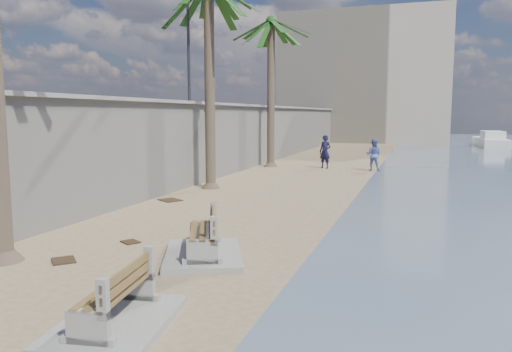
# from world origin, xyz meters

# --- Properties ---
(ground_plane) EXTENTS (140.00, 140.00, 0.00)m
(ground_plane) POSITION_xyz_m (0.00, 0.00, 0.00)
(ground_plane) COLOR #927A59
(seawall) EXTENTS (0.45, 70.00, 3.50)m
(seawall) POSITION_xyz_m (-5.20, 20.00, 1.75)
(seawall) COLOR gray
(seawall) RESTS_ON ground_plane
(wall_cap) EXTENTS (0.80, 70.00, 0.12)m
(wall_cap) POSITION_xyz_m (-5.20, 20.00, 3.55)
(wall_cap) COLOR gray
(wall_cap) RESTS_ON seawall
(end_building) EXTENTS (18.00, 12.00, 14.00)m
(end_building) POSITION_xyz_m (-2.00, 52.00, 7.00)
(end_building) COLOR #B7AA93
(end_building) RESTS_ON ground_plane
(bench_near) EXTENTS (1.80, 2.38, 0.91)m
(bench_near) POSITION_xyz_m (0.11, -1.33, 0.40)
(bench_near) COLOR gray
(bench_near) RESTS_ON ground_plane
(bench_far) EXTENTS (2.39, 2.78, 0.98)m
(bench_far) POSITION_xyz_m (-0.14, 2.29, 0.43)
(bench_far) COLOR gray
(bench_far) RESTS_ON ground_plane
(palm_back) EXTENTS (5.00, 5.00, 9.21)m
(palm_back) POSITION_xyz_m (-4.11, 20.73, 8.17)
(palm_back) COLOR brown
(palm_back) RESTS_ON ground_plane
(streetlight) EXTENTS (0.28, 0.28, 5.12)m
(streetlight) POSITION_xyz_m (-5.10, 12.00, 6.64)
(streetlight) COLOR #2D2D33
(streetlight) RESTS_ON wall_cap
(person_a) EXTENTS (0.91, 0.76, 2.17)m
(person_a) POSITION_xyz_m (-0.91, 20.77, 1.08)
(person_a) COLOR #151234
(person_a) RESTS_ON ground_plane
(person_b) EXTENTS (0.98, 0.80, 1.92)m
(person_b) POSITION_xyz_m (1.81, 20.46, 0.96)
(person_b) COLOR #4E61A2
(person_b) RESTS_ON ground_plane
(yacht_far) EXTENTS (2.50, 7.97, 1.50)m
(yacht_far) POSITION_xyz_m (10.57, 44.88, 0.35)
(yacht_far) COLOR silver
(yacht_far) RESTS_ON bay_water
(debris_b) EXTENTS (0.72, 0.72, 0.03)m
(debris_b) POSITION_xyz_m (-2.82, 1.14, 0.01)
(debris_b) COLOR #382616
(debris_b) RESTS_ON ground_plane
(debris_c) EXTENTS (0.99, 0.94, 0.03)m
(debris_c) POSITION_xyz_m (-4.21, 8.47, 0.01)
(debris_c) COLOR #382616
(debris_c) RESTS_ON ground_plane
(debris_d) EXTENTS (0.55, 0.52, 0.03)m
(debris_d) POSITION_xyz_m (-2.33, 2.91, 0.01)
(debris_d) COLOR #382616
(debris_d) RESTS_ON ground_plane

